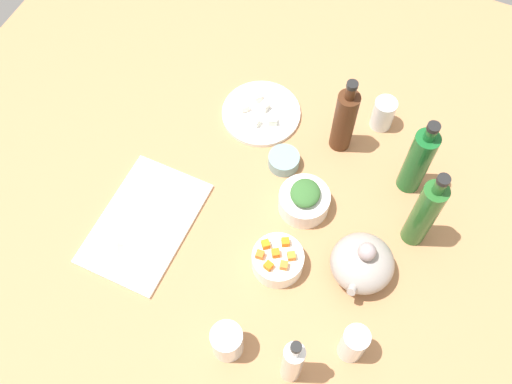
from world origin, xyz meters
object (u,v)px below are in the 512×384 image
at_px(plate_tofu, 261,113).
at_px(bowl_small_side, 284,160).
at_px(cutting_board, 145,223).
at_px(bottle_2, 418,161).
at_px(bowl_carrots, 278,260).
at_px(bottle_0, 344,120).
at_px(bowl_greens, 304,201).
at_px(drinking_glass_0, 383,114).
at_px(drinking_glass_1, 353,344).
at_px(teapot, 362,263).
at_px(drinking_glass_2, 227,341).
at_px(bottle_3, 292,362).
at_px(bottle_1, 424,213).

bearing_deg(plate_tofu, bowl_small_side, 44.18).
distance_m(cutting_board, bottle_2, 0.69).
relative_size(bowl_carrots, bottle_0, 0.49).
distance_m(plate_tofu, bowl_greens, 0.31).
bearing_deg(bottle_0, drinking_glass_0, 142.68).
relative_size(plate_tofu, drinking_glass_1, 1.81).
bearing_deg(teapot, bottle_2, 172.95).
bearing_deg(drinking_glass_2, bottle_3, 92.59).
xyz_separation_m(bottle_1, drinking_glass_0, (-0.29, -0.18, -0.07)).
height_order(plate_tofu, bottle_1, bottle_1).
relative_size(bowl_carrots, teapot, 0.74).
bearing_deg(teapot, cutting_board, -79.27).
bearing_deg(bottle_0, bowl_small_side, -42.10).
relative_size(bowl_small_side, drinking_glass_1, 0.68).
distance_m(teapot, bottle_2, 0.29).
bearing_deg(teapot, bowl_greens, -119.80).
xyz_separation_m(plate_tofu, bottle_3, (0.61, 0.34, 0.09)).
bearing_deg(teapot, plate_tofu, -129.02).
xyz_separation_m(bottle_1, bottle_2, (-0.14, -0.05, -0.01)).
bearing_deg(bottle_0, cutting_board, -40.16).
bearing_deg(drinking_glass_2, drinking_glass_1, 112.70).
height_order(bottle_3, drinking_glass_2, bottle_3).
height_order(drinking_glass_1, drinking_glass_2, drinking_glass_1).
bearing_deg(drinking_glass_0, bowl_small_side, -39.98).
xyz_separation_m(bottle_2, bottle_3, (0.57, -0.09, -0.01)).
height_order(bowl_small_side, bottle_0, bottle_0).
xyz_separation_m(teapot, drinking_glass_2, (0.29, -0.21, -0.01)).
distance_m(bowl_small_side, bottle_1, 0.39).
bearing_deg(bowl_small_side, drinking_glass_2, 8.47).
height_order(bottle_1, drinking_glass_1, bottle_1).
bearing_deg(bottle_1, cutting_board, -68.39).
bearing_deg(drinking_glass_2, plate_tofu, -162.63).
height_order(plate_tofu, drinking_glass_0, drinking_glass_0).
bearing_deg(bottle_0, bottle_1, 55.14).
distance_m(cutting_board, drinking_glass_2, 0.38).
relative_size(cutting_board, bottle_0, 1.31).
distance_m(cutting_board, bottle_1, 0.67).
bearing_deg(drinking_glass_2, bottle_1, 145.76).
distance_m(bowl_carrots, bowl_small_side, 0.28).
height_order(bottle_0, drinking_glass_1, bottle_0).
distance_m(plate_tofu, bottle_3, 0.70).
height_order(bowl_greens, bottle_3, bottle_3).
bearing_deg(bowl_greens, bottle_2, 128.23).
bearing_deg(bowl_greens, bottle_3, 18.01).
height_order(bottle_0, bottle_1, bottle_1).
distance_m(teapot, bottle_0, 0.37).
bearing_deg(drinking_glass_1, bottle_3, -46.39).
height_order(cutting_board, bowl_carrots, bowl_carrots).
distance_m(bowl_greens, bottle_2, 0.29).
distance_m(bottle_1, drinking_glass_1, 0.34).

